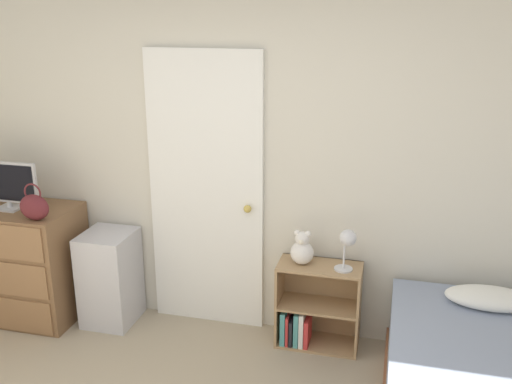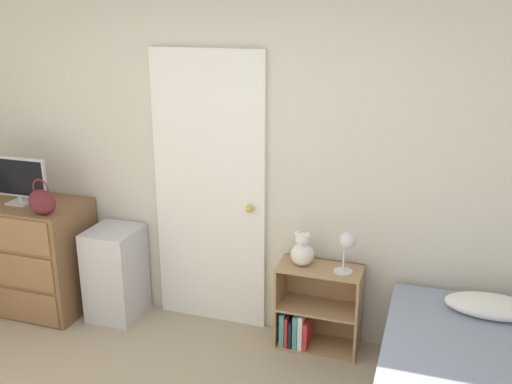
% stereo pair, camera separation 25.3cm
% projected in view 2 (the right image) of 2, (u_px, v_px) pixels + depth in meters
% --- Properties ---
extents(wall_back, '(10.00, 0.06, 2.55)m').
position_uv_depth(wall_back, '(253.00, 161.00, 4.02)').
color(wall_back, beige).
rests_on(wall_back, ground_plane).
extents(door_closed, '(0.85, 0.09, 2.05)m').
position_uv_depth(door_closed, '(210.00, 192.00, 4.15)').
color(door_closed, white).
rests_on(door_closed, ground_plane).
extents(dresser, '(0.93, 0.55, 0.88)m').
position_uv_depth(dresser, '(30.00, 255.00, 4.51)').
color(dresser, brown).
rests_on(dresser, ground_plane).
extents(tv, '(0.50, 0.16, 0.36)m').
position_uv_depth(tv, '(18.00, 179.00, 4.30)').
color(tv, '#B7B7BC').
rests_on(tv, dresser).
extents(handbag, '(0.22, 0.11, 0.27)m').
position_uv_depth(handbag, '(42.00, 202.00, 4.08)').
color(handbag, '#591E23').
rests_on(handbag, dresser).
extents(storage_bin, '(0.37, 0.40, 0.72)m').
position_uv_depth(storage_bin, '(116.00, 273.00, 4.39)').
color(storage_bin, silver).
rests_on(storage_bin, ground_plane).
extents(bookshelf, '(0.58, 0.28, 0.62)m').
position_uv_depth(bookshelf, '(312.00, 313.00, 4.02)').
color(bookshelf, tan).
rests_on(bookshelf, ground_plane).
extents(teddy_bear, '(0.16, 0.16, 0.25)m').
position_uv_depth(teddy_bear, '(302.00, 251.00, 3.89)').
color(teddy_bear, silver).
rests_on(teddy_bear, bookshelf).
extents(desk_lamp, '(0.14, 0.14, 0.30)m').
position_uv_depth(desk_lamp, '(347.00, 244.00, 3.73)').
color(desk_lamp, silver).
rests_on(desk_lamp, bookshelf).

